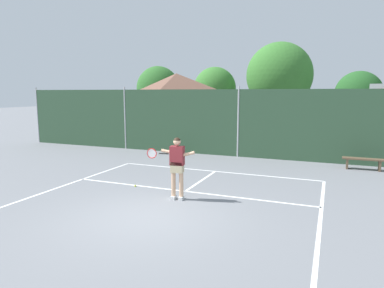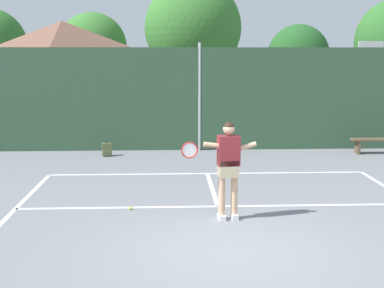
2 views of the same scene
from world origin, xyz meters
name	(u,v)px [view 2 (image 2 of 2)]	position (x,y,z in m)	size (l,w,h in m)	color
ground_plane	(232,251)	(0.00, 0.00, 0.00)	(120.00, 120.00, 0.00)	slate
court_markings	(228,237)	(0.00, 0.65, 0.00)	(8.30, 11.10, 0.01)	white
chainlink_fence	(200,99)	(0.00, 9.00, 1.65)	(26.09, 0.09, 3.45)	#2D4C33
basketball_hoop	(369,76)	(6.23, 10.89, 2.31)	(0.90, 0.67, 3.55)	#284CB2
clubhouse_building	(64,76)	(-5.05, 12.73, 2.25)	(6.24, 5.08, 4.35)	beige
treeline_backdrop	(214,40)	(1.41, 20.07, 3.85)	(25.75, 4.54, 6.98)	brown
tennis_player	(228,162)	(0.10, 1.63, 1.11)	(1.42, 0.38, 1.85)	silver
tennis_ball	(131,208)	(-1.77, 2.32, 0.03)	(0.07, 0.07, 0.07)	#CCE033
backpack_olive	(107,150)	(-2.91, 8.04, 0.19)	(0.31, 0.29, 0.46)	#566038
courtside_bench	(377,142)	(5.53, 8.09, 0.36)	(1.60, 0.36, 0.48)	brown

